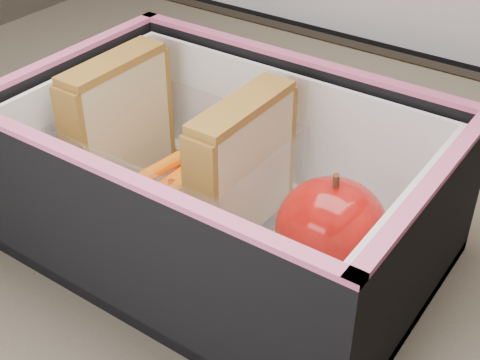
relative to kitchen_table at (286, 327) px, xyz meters
The scene contains 8 objects.
kitchen_table is the anchor object (origin of this frame).
lunch_bag 0.17m from the kitchen_table, 157.33° to the right, with size 0.33×0.29×0.33m.
plastic_tub 0.18m from the kitchen_table, behind, with size 0.18×0.13×0.07m, color white, non-canonical shape.
sandwich_left 0.24m from the kitchen_table, behind, with size 0.03×0.10×0.11m.
sandwich_right 0.17m from the kitchen_table, 161.43° to the right, with size 0.03×0.10×0.11m.
carrot_sticks 0.16m from the kitchen_table, behind, with size 0.05×0.15×0.03m.
paper_napkin 0.12m from the kitchen_table, 24.08° to the right, with size 0.08×0.08×0.01m, color white.
red_apple 0.16m from the kitchen_table, 28.08° to the right, with size 0.10×0.10×0.09m.
Camera 1 is at (0.21, -0.37, 1.11)m, focal length 50.00 mm.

